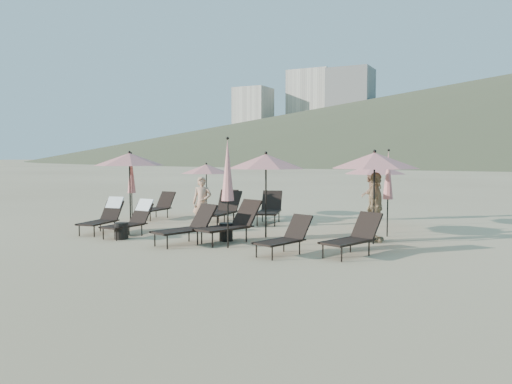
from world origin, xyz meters
The scene contains 25 objects.
ground centered at (0.00, 0.00, 0.00)m, with size 800.00×800.00×0.00m, color #D6BA8C.
hotel_skyline centered at (-93.62, 271.21, 24.18)m, with size 109.00×82.00×55.00m.
lounger_0 centered at (-4.36, 0.36, 0.48)m, with size 0.83×1.68×1.00m.
lounger_1 centered at (-3.21, 0.22, 0.48)m, with size 0.66×1.62×1.00m.
lounger_2 centered at (-1.09, -0.12, 0.45)m, with size 1.13×1.81×0.97m.
lounger_3 centered at (-0.24, 0.62, 0.50)m, with size 1.23×1.97×1.06m.
lounger_4 centered at (1.69, -0.25, 0.40)m, with size 0.97×1.59×0.86m.
lounger_5 centered at (3.09, 0.34, 0.43)m, with size 1.12×1.72×0.93m.
lounger_6 centered at (-5.11, 3.76, 0.43)m, with size 0.66×1.63×0.93m.
lounger_7 centered at (-2.20, 3.43, 0.50)m, with size 0.81×1.89×1.06m.
lounger_8 centered at (-2.76, 4.46, 0.48)m, with size 1.09×1.89×1.02m.
lounger_9 centered at (-0.99, 4.49, 0.49)m, with size 1.20×1.93×1.04m.
umbrella_open_0 centered at (-4.88, 2.07, 2.13)m, with size 2.24×2.24×2.41m.
umbrella_open_1 centered at (0.24, 1.70, 2.08)m, with size 2.19×2.19×2.36m.
umbrella_open_2 centered at (3.12, 2.03, 2.11)m, with size 2.22×2.22×2.39m.
umbrella_open_3 centered at (-3.86, 5.06, 1.76)m, with size 1.86×1.86×2.00m.
umbrella_open_4 centered at (2.37, 5.13, 1.85)m, with size 1.94×1.94×2.09m.
umbrella_closed_0 centered at (0.12, -0.15, 1.87)m, with size 0.31×0.31×2.69m.
umbrella_closed_1 centered at (3.17, 3.40, 1.69)m, with size 0.28×0.28×2.43m.
umbrella_closed_2 centered at (-5.01, 2.30, 1.65)m, with size 0.28×0.28×2.37m.
side_table_0 centered at (-3.09, -0.33, 0.22)m, with size 0.37×0.37×0.44m, color black.
side_table_1 centered at (-0.44, 0.72, 0.24)m, with size 0.36×0.36×0.47m, color black.
beachgoer_a centered at (-2.24, 2.32, 0.80)m, with size 0.59×0.38×1.60m, color tan.
beachgoer_b centered at (1.80, 6.85, 0.92)m, with size 0.89×0.70×1.84m, color #9A6B4F.
beachgoer_c centered at (3.06, 2.40, 0.91)m, with size 1.06×0.44×1.81m, color tan.
Camera 1 is at (6.21, -10.47, 2.20)m, focal length 35.00 mm.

